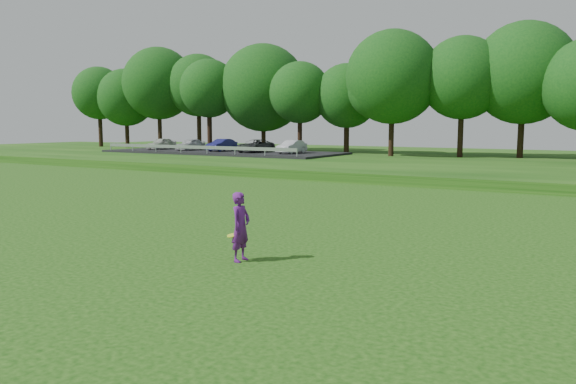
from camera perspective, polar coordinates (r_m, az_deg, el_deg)
The scene contains 6 objects.
ground at distance 15.33m, azimuth -11.33°, elevation -6.38°, with size 140.00×140.00×0.00m, color #113D0B.
berm at distance 46.21m, azimuth 18.37°, elevation 2.66°, with size 130.00×30.00×0.60m, color #113D0B.
walking_path at distance 32.77m, azimuth 12.92°, elevation 0.71°, with size 130.00×1.60×0.04m, color gray.
treeline at distance 50.22m, azimuth 19.75°, elevation 11.84°, with size 104.00×7.00×15.00m, color #0F4312, non-canonical shape.
parking_lot at distance 55.45m, azimuth -6.72°, elevation 4.38°, with size 24.00×9.00×1.38m.
woman at distance 14.36m, azimuth -4.83°, elevation -3.55°, with size 0.50×0.67×1.78m.
Camera 1 is at (10.11, -10.98, 3.51)m, focal length 35.00 mm.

